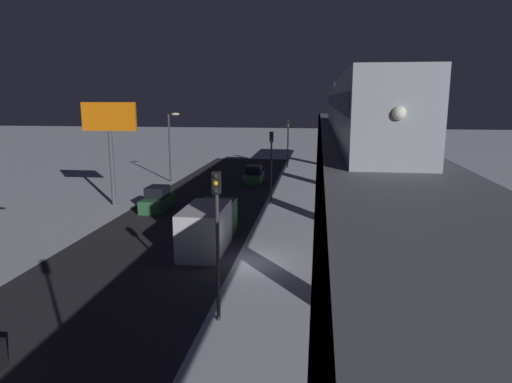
# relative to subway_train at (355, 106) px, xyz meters

# --- Properties ---
(ground_plane) EXTENTS (240.00, 240.00, 0.00)m
(ground_plane) POSITION_rel_subway_train_xyz_m (6.07, 8.32, -8.72)
(ground_plane) COLOR silver
(avenue_asphalt) EXTENTS (11.00, 91.43, 0.01)m
(avenue_asphalt) POSITION_rel_subway_train_xyz_m (12.55, 8.32, -8.72)
(avenue_asphalt) COLOR #28282D
(avenue_asphalt) RESTS_ON ground_plane
(elevated_railway) EXTENTS (5.00, 91.43, 6.95)m
(elevated_railway) POSITION_rel_subway_train_xyz_m (0.09, 8.32, -2.73)
(elevated_railway) COLOR slate
(elevated_railway) RESTS_ON ground_plane
(subway_train) EXTENTS (2.94, 36.87, 3.40)m
(subway_train) POSITION_rel_subway_train_xyz_m (0.00, 0.00, 0.00)
(subway_train) COLOR #999EA8
(subway_train) RESTS_ON elevated_railway
(sedan_green) EXTENTS (1.80, 4.45, 1.97)m
(sedan_green) POSITION_rel_subway_train_xyz_m (15.75, -3.52, -7.93)
(sedan_green) COLOR #2D6038
(sedan_green) RESTS_ON ground_plane
(sedan_green_2) EXTENTS (1.80, 4.03, 1.97)m
(sedan_green_2) POSITION_rel_subway_train_xyz_m (9.35, -16.61, -7.93)
(sedan_green_2) COLOR #2D6038
(sedan_green_2) RESTS_ON ground_plane
(box_truck) EXTENTS (2.40, 7.40, 2.80)m
(box_truck) POSITION_rel_subway_train_xyz_m (9.15, 5.73, -7.38)
(box_truck) COLOR #2D6038
(box_truck) RESTS_ON ground_plane
(traffic_light_near) EXTENTS (0.32, 0.44, 6.40)m
(traffic_light_near) POSITION_rel_subway_train_xyz_m (6.45, 15.46, -4.53)
(traffic_light_near) COLOR #2D2D2D
(traffic_light_near) RESTS_ON ground_plane
(traffic_light_mid) EXTENTS (0.32, 0.44, 6.40)m
(traffic_light_mid) POSITION_rel_subway_train_xyz_m (6.45, -6.65, -4.53)
(traffic_light_mid) COLOR #2D2D2D
(traffic_light_mid) RESTS_ON ground_plane
(traffic_light_far) EXTENTS (0.32, 0.44, 6.40)m
(traffic_light_far) POSITION_rel_subway_train_xyz_m (6.45, -28.76, -4.53)
(traffic_light_far) COLOR #2D2D2D
(traffic_light_far) RESTS_ON ground_plane
(commercial_billboard) EXTENTS (4.80, 0.36, 8.90)m
(commercial_billboard) POSITION_rel_subway_train_xyz_m (20.16, -4.65, -1.90)
(commercial_billboard) COLOR #4C4C51
(commercial_billboard) RESTS_ON ground_plane
(street_lamp_far) EXTENTS (1.35, 0.44, 7.65)m
(street_lamp_far) POSITION_rel_subway_train_xyz_m (18.63, -16.68, -3.91)
(street_lamp_far) COLOR #38383D
(street_lamp_far) RESTS_ON ground_plane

